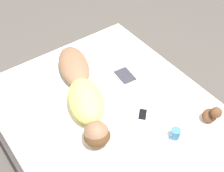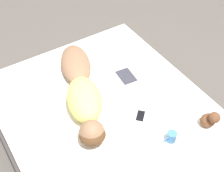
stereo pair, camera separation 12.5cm
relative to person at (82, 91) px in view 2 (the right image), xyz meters
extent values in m
plane|color=#4C4742|center=(-0.12, 0.26, -0.56)|extent=(12.00, 12.00, 0.00)
cube|color=#383333|center=(-0.12, 0.26, -0.40)|extent=(1.75, 2.14, 0.32)
cube|color=silver|center=(-0.12, 0.26, -0.17)|extent=(1.69, 2.08, 0.14)
ellipsoid|color=brown|center=(-0.13, -0.37, -0.02)|extent=(0.45, 0.63, 0.15)
ellipsoid|color=#D1C660|center=(0.04, 0.10, 0.02)|extent=(0.44, 0.57, 0.23)
ellipsoid|color=#472D19|center=(0.16, 0.45, 0.01)|extent=(0.26, 0.25, 0.11)
sphere|color=brown|center=(0.15, 0.43, 0.00)|extent=(0.20, 0.20, 0.20)
cube|color=silver|center=(-0.71, -0.01, -0.10)|extent=(0.25, 0.32, 0.01)
cube|color=silver|center=(-0.49, -0.03, -0.10)|extent=(0.25, 0.32, 0.01)
cube|color=#2D2D38|center=(-0.49, -0.03, -0.09)|extent=(0.16, 0.22, 0.00)
cylinder|color=teal|center=(-0.38, 0.76, -0.06)|extent=(0.08, 0.08, 0.09)
cylinder|color=black|center=(-0.38, 0.76, -0.02)|extent=(0.07, 0.07, 0.01)
torus|color=teal|center=(-0.33, 0.76, -0.06)|extent=(0.06, 0.01, 0.06)
cube|color=silver|center=(-0.32, 0.43, -0.10)|extent=(0.15, 0.15, 0.01)
cube|color=black|center=(-0.32, 0.43, -0.09)|extent=(0.13, 0.12, 0.00)
ellipsoid|color=brown|center=(-0.73, 0.80, -0.04)|extent=(0.13, 0.12, 0.11)
sphere|color=brown|center=(-0.73, 0.84, 0.04)|extent=(0.09, 0.09, 0.09)
camera|label=1|loc=(0.89, 1.64, 1.96)|focal=50.00mm
camera|label=2|loc=(0.78, 1.71, 1.96)|focal=50.00mm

